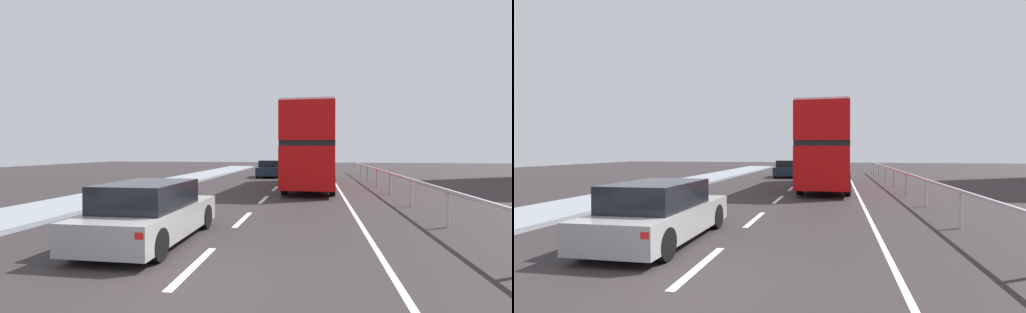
% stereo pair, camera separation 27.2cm
% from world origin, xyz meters
% --- Properties ---
extents(ground_plane, '(73.49, 120.00, 0.10)m').
position_xyz_m(ground_plane, '(0.00, 0.00, -0.05)').
color(ground_plane, '#2D2728').
extents(lane_paint_markings, '(3.57, 46.00, 0.01)m').
position_xyz_m(lane_paint_markings, '(2.01, 8.48, 0.00)').
color(lane_paint_markings, silver).
rests_on(lane_paint_markings, ground).
extents(bridge_side_railing, '(0.10, 42.00, 1.04)m').
position_xyz_m(bridge_side_railing, '(5.71, 9.00, 0.85)').
color(bridge_side_railing, '#B5AEB1').
rests_on(bridge_side_railing, ground).
extents(double_decker_bus_red, '(2.76, 10.35, 4.37)m').
position_xyz_m(double_decker_bus_red, '(1.96, 15.47, 2.34)').
color(double_decker_bus_red, red).
rests_on(double_decker_bus_red, ground).
extents(hatchback_car_near, '(1.84, 4.38, 1.38)m').
position_xyz_m(hatchback_car_near, '(-1.56, 2.49, 0.66)').
color(hatchback_car_near, gray).
rests_on(hatchback_car_near, ground).
extents(sedan_car_ahead, '(1.79, 4.47, 1.32)m').
position_xyz_m(sedan_car_ahead, '(-1.35, 23.61, 0.64)').
color(sedan_car_ahead, '#172733').
rests_on(sedan_car_ahead, ground).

